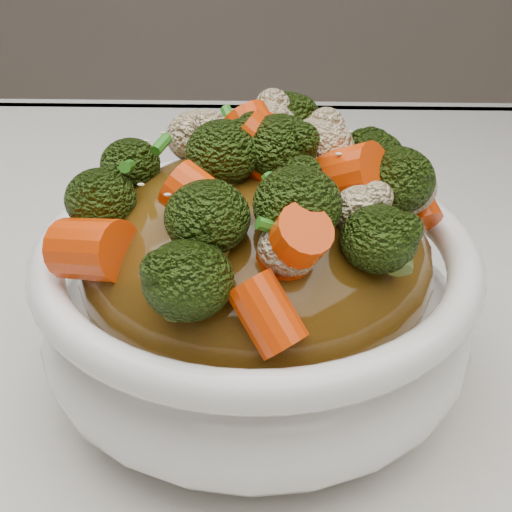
# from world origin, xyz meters

# --- Properties ---
(tablecloth) EXTENTS (1.20, 0.80, 0.04)m
(tablecloth) POSITION_xyz_m (0.00, 0.00, 0.73)
(tablecloth) COLOR silver
(tablecloth) RESTS_ON dining_table
(bowl) EXTENTS (0.28, 0.28, 0.08)m
(bowl) POSITION_xyz_m (0.05, 0.01, 0.79)
(bowl) COLOR white
(bowl) RESTS_ON tablecloth
(sauce_base) EXTENTS (0.22, 0.22, 0.09)m
(sauce_base) POSITION_xyz_m (0.05, 0.01, 0.82)
(sauce_base) COLOR #50340D
(sauce_base) RESTS_ON bowl
(carrots) EXTENTS (0.22, 0.22, 0.05)m
(carrots) POSITION_xyz_m (0.05, 0.01, 0.88)
(carrots) COLOR #F14307
(carrots) RESTS_ON sauce_base
(broccoli) EXTENTS (0.22, 0.22, 0.04)m
(broccoli) POSITION_xyz_m (0.05, 0.01, 0.88)
(broccoli) COLOR black
(broccoli) RESTS_ON sauce_base
(cauliflower) EXTENTS (0.22, 0.22, 0.04)m
(cauliflower) POSITION_xyz_m (0.05, 0.01, 0.88)
(cauliflower) COLOR beige
(cauliflower) RESTS_ON sauce_base
(scallions) EXTENTS (0.17, 0.17, 0.02)m
(scallions) POSITION_xyz_m (0.05, 0.01, 0.88)
(scallions) COLOR #28751B
(scallions) RESTS_ON sauce_base
(sesame_seeds) EXTENTS (0.20, 0.20, 0.01)m
(sesame_seeds) POSITION_xyz_m (0.05, 0.01, 0.88)
(sesame_seeds) COLOR beige
(sesame_seeds) RESTS_ON sauce_base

